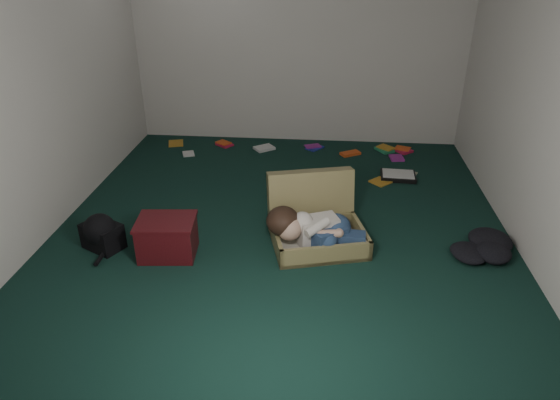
# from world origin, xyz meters

# --- Properties ---
(floor) EXTENTS (4.50, 4.50, 0.00)m
(floor) POSITION_xyz_m (0.00, 0.00, 0.00)
(floor) COLOR black
(floor) RESTS_ON ground
(wall_back) EXTENTS (4.50, 0.00, 4.50)m
(wall_back) POSITION_xyz_m (0.00, 2.25, 1.30)
(wall_back) COLOR silver
(wall_back) RESTS_ON ground
(wall_front) EXTENTS (4.50, 0.00, 4.50)m
(wall_front) POSITION_xyz_m (0.00, -2.25, 1.30)
(wall_front) COLOR silver
(wall_front) RESTS_ON ground
(wall_left) EXTENTS (0.00, 4.50, 4.50)m
(wall_left) POSITION_xyz_m (-2.00, 0.00, 1.30)
(wall_left) COLOR silver
(wall_left) RESTS_ON ground
(wall_right) EXTENTS (0.00, 4.50, 4.50)m
(wall_right) POSITION_xyz_m (2.00, 0.00, 1.30)
(wall_right) COLOR silver
(wall_right) RESTS_ON ground
(suitcase) EXTENTS (0.91, 0.90, 0.55)m
(suitcase) POSITION_xyz_m (0.30, -0.17, 0.17)
(suitcase) COLOR olive
(suitcase) RESTS_ON floor
(person) EXTENTS (0.84, 0.42, 0.34)m
(person) POSITION_xyz_m (0.30, -0.36, 0.21)
(person) COLOR silver
(person) RESTS_ON suitcase
(maroon_bin) EXTENTS (0.49, 0.41, 0.32)m
(maroon_bin) POSITION_xyz_m (-0.88, -0.52, 0.16)
(maroon_bin) COLOR #430D11
(maroon_bin) RESTS_ON floor
(backpack) EXTENTS (0.50, 0.47, 0.24)m
(backpack) POSITION_xyz_m (-1.46, -0.47, 0.12)
(backpack) COLOR black
(backpack) RESTS_ON floor
(clothing_pile) EXTENTS (0.56, 0.49, 0.15)m
(clothing_pile) POSITION_xyz_m (1.70, -0.28, 0.08)
(clothing_pile) COLOR black
(clothing_pile) RESTS_ON floor
(paper_tray) EXTENTS (0.39, 0.30, 0.05)m
(paper_tray) POSITION_xyz_m (1.17, 1.16, 0.03)
(paper_tray) COLOR black
(paper_tray) RESTS_ON floor
(book_scatter) EXTENTS (3.07, 1.16, 0.02)m
(book_scatter) POSITION_xyz_m (0.25, 1.73, 0.01)
(book_scatter) COLOR orange
(book_scatter) RESTS_ON floor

